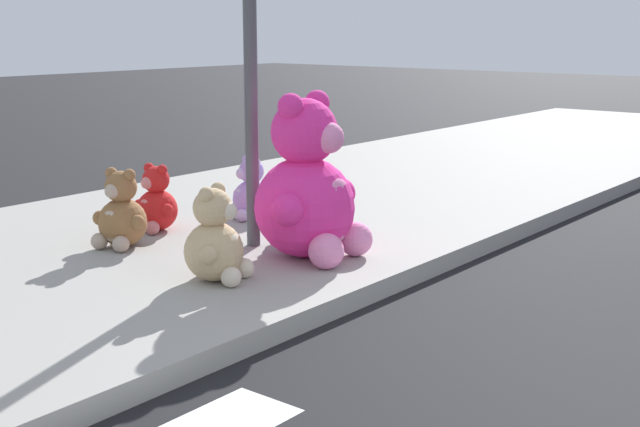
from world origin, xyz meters
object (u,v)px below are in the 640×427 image
plush_tan (216,243)px  plush_red (155,204)px  plush_brown (121,216)px  plush_pink_large (309,192)px  sign_pole (250,37)px  plush_teal (307,204)px  plush_lavender (250,194)px

plush_tan → plush_red: plush_tan is taller
plush_brown → plush_tan: bearing=-98.1°
plush_pink_large → plush_brown: bearing=117.3°
plush_red → plush_brown: bearing=-158.2°
sign_pole → plush_tan: sign_pole is taller
plush_pink_large → plush_teal: 0.99m
plush_lavender → plush_teal: 0.69m
plush_teal → plush_brown: 1.65m
plush_tan → plush_brown: bearing=81.9°
plush_pink_large → plush_tan: 0.95m
sign_pole → plush_brown: (-0.72, 0.81, -1.44)m
sign_pole → plush_teal: bearing=1.9°
plush_teal → plush_tan: plush_tan is taller
sign_pole → plush_teal: 1.64m
plush_lavender → plush_red: size_ratio=0.99×
sign_pole → plush_lavender: bearing=44.8°
plush_red → plush_pink_large: bearing=-84.1°
plush_red → plush_teal: bearing=-48.7°
sign_pole → plush_red: (-0.16, 1.04, -1.46)m
plush_pink_large → plush_teal: (0.72, 0.61, -0.29)m
plush_red → plush_tan: bearing=-116.0°
plush_tan → plush_lavender: bearing=36.5°
plush_brown → plush_red: size_ratio=1.09×
plush_lavender → plush_brown: bearing=176.2°
plush_brown → plush_tan: size_ratio=0.94×
plush_teal → sign_pole: bearing=-178.1°
plush_lavender → plush_brown: plush_brown is taller
plush_pink_large → plush_brown: size_ratio=1.98×
plush_lavender → plush_tan: plush_tan is taller
plush_tan → plush_red: size_ratio=1.17×
plush_brown → plush_lavender: bearing=-3.8°
plush_pink_large → plush_brown: 1.60m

